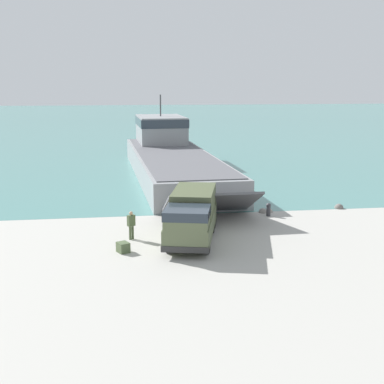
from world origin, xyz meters
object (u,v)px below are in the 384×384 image
at_px(soldier_on_ramp, 131,223).
at_px(mooring_bollard, 268,209).
at_px(landing_craft, 170,155).
at_px(cargo_crate, 123,247).
at_px(military_truck, 192,215).
at_px(moored_boat_a, 169,139).

height_order(soldier_on_ramp, mooring_bollard, soldier_on_ramp).
relative_size(landing_craft, cargo_crate, 51.37).
bearing_deg(landing_craft, military_truck, -94.96).
bearing_deg(military_truck, landing_craft, -168.90).
xyz_separation_m(landing_craft, moored_boat_a, (2.44, 26.12, -1.21)).
bearing_deg(landing_craft, moored_boat_a, 82.51).
bearing_deg(mooring_bollard, military_truck, -140.60).
relative_size(military_truck, cargo_crate, 11.51).
height_order(moored_boat_a, mooring_bollard, moored_boat_a).
bearing_deg(cargo_crate, moored_boat_a, 81.64).
relative_size(soldier_on_ramp, moored_boat_a, 0.20).
height_order(military_truck, mooring_bollard, military_truck).
bearing_deg(cargo_crate, soldier_on_ramp, 77.62).
relative_size(moored_boat_a, cargo_crate, 12.72).
bearing_deg(soldier_on_ramp, cargo_crate, 132.71).
distance_m(soldier_on_ramp, moored_boat_a, 49.56).
relative_size(military_truck, mooring_bollard, 8.38).
bearing_deg(landing_craft, mooring_bollard, -77.72).
height_order(military_truck, moored_boat_a, military_truck).
bearing_deg(moored_boat_a, mooring_bollard, -83.95).
distance_m(moored_boat_a, mooring_bollard, 44.89).
bearing_deg(moored_boat_a, landing_craft, -92.32).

